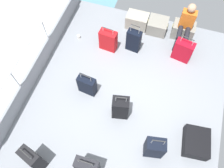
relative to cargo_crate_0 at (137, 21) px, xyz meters
The scene contains 17 objects.
ground_plane 2.17m from the cargo_crate_0, 82.02° to the right, with size 4.40×5.20×0.06m, color gray.
gunwale_port 2.84m from the cargo_crate_0, 131.14° to the right, with size 0.06×5.20×0.45m, color gray.
railing_port 2.90m from the cargo_crate_0, 131.14° to the right, with size 0.04×4.20×1.02m.
cargo_crate_0 is the anchor object (origin of this frame).
cargo_crate_1 0.56m from the cargo_crate_0, ahead, with size 0.54×0.47×0.36m.
cargo_crate_2 1.23m from the cargo_crate_0, ahead, with size 0.59×0.39×0.40m.
passenger_seated 1.29m from the cargo_crate_0, ahead, with size 0.34×0.66×1.10m.
suitcase_0 2.35m from the cargo_crate_0, 103.76° to the right, with size 0.42×0.24×0.69m.
suitcase_1 1.50m from the cargo_crate_0, 27.69° to the right, with size 0.48×0.30×0.76m.
suitcase_2 4.21m from the cargo_crate_0, 102.94° to the right, with size 0.44×0.32×0.88m.
suitcase_3 3.41m from the cargo_crate_0, 69.75° to the right, with size 0.41×0.31×0.83m.
suitcase_4 1.08m from the cargo_crate_0, 117.79° to the right, with size 0.44×0.25×0.72m.
suitcase_5 3.93m from the cargo_crate_0, 88.79° to the right, with size 0.43×0.21×0.86m.
suitcase_6 3.42m from the cargo_crate_0, 54.58° to the right, with size 0.56×0.66×0.28m.
suitcase_7 2.63m from the cargo_crate_0, 83.13° to the right, with size 0.39×0.31×0.84m.
suitcase_8 0.80m from the cargo_crate_0, 82.32° to the right, with size 0.37×0.23×0.86m.
paper_cup 1.62m from the cargo_crate_0, 146.86° to the right, with size 0.08×0.08×0.10m, color white.
Camera 1 is at (0.42, -2.32, 4.83)m, focal length 37.16 mm.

